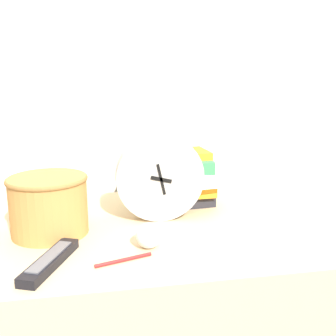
% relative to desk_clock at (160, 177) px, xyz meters
% --- Properties ---
extents(wall_back, '(6.00, 0.04, 2.40)m').
position_rel_desk_clock_xyz_m(wall_back, '(-0.09, 0.35, 0.32)').
color(wall_back, beige).
rests_on(wall_back, ground_plane).
extents(desk_clock, '(0.24, 0.05, 0.24)m').
position_rel_desk_clock_xyz_m(desk_clock, '(0.00, 0.00, 0.00)').
color(desk_clock, '#B7B2A8').
rests_on(desk_clock, desk).
extents(book_stack, '(0.27, 0.21, 0.17)m').
position_rel_desk_clock_xyz_m(book_stack, '(0.07, 0.11, -0.03)').
color(book_stack, '#232328').
rests_on(book_stack, desk).
extents(basket, '(0.20, 0.20, 0.15)m').
position_rel_desk_clock_xyz_m(basket, '(-0.29, -0.05, -0.04)').
color(basket, '#B27A3D').
rests_on(basket, desk).
extents(tv_remote, '(0.11, 0.20, 0.02)m').
position_rel_desk_clock_xyz_m(tv_remote, '(-0.27, -0.23, -0.11)').
color(tv_remote, black).
rests_on(tv_remote, desk).
extents(crumpled_paper_ball, '(0.06, 0.06, 0.06)m').
position_rel_desk_clock_xyz_m(crumpled_paper_ball, '(-0.06, -0.18, -0.09)').
color(crumpled_paper_ball, white).
rests_on(crumpled_paper_ball, desk).
extents(pen, '(0.12, 0.05, 0.01)m').
position_rel_desk_clock_xyz_m(pen, '(-0.12, -0.24, -0.11)').
color(pen, '#B21E1E').
rests_on(pen, desk).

